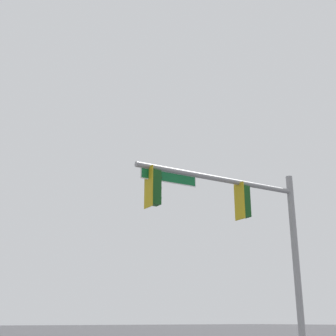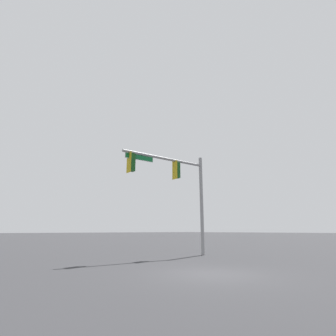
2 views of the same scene
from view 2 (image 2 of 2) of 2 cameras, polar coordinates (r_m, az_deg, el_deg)
ground_plane at (r=11.24m, az=9.40°, el=-21.85°), size 400.00×400.00×0.00m
signal_pole_near at (r=18.12m, az=2.17°, el=-3.01°), size 6.60×0.86×7.03m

